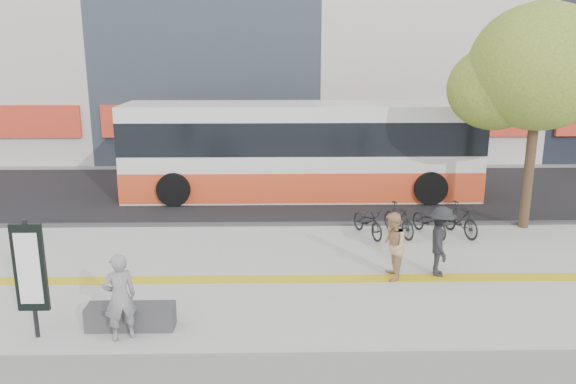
{
  "coord_description": "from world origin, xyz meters",
  "views": [
    {
      "loc": [
        0.11,
        -10.81,
        5.12
      ],
      "look_at": [
        0.36,
        2.0,
        1.84
      ],
      "focal_mm": 35.45,
      "sensor_mm": 36.0,
      "label": 1
    }
  ],
  "objects_px": {
    "bus": "(301,153)",
    "pedestrian_tan": "(392,246)",
    "bench": "(131,317)",
    "street_tree": "(537,70)",
    "seated_woman": "(120,297)",
    "signboard": "(30,270)",
    "pedestrian_dark": "(441,242)"
  },
  "relations": [
    {
      "from": "bus",
      "to": "pedestrian_tan",
      "type": "relative_size",
      "value": 7.87
    },
    {
      "from": "bus",
      "to": "bench",
      "type": "bearing_deg",
      "value": -110.02
    },
    {
      "from": "bench",
      "to": "pedestrian_tan",
      "type": "height_order",
      "value": "pedestrian_tan"
    },
    {
      "from": "bench",
      "to": "street_tree",
      "type": "distance_m",
      "value": 12.23
    },
    {
      "from": "bench",
      "to": "seated_woman",
      "type": "distance_m",
      "value": 0.7
    },
    {
      "from": "bench",
      "to": "pedestrian_tan",
      "type": "relative_size",
      "value": 1.04
    },
    {
      "from": "signboard",
      "to": "bench",
      "type": "bearing_deg",
      "value": 10.81
    },
    {
      "from": "street_tree",
      "to": "signboard",
      "type": "bearing_deg",
      "value": -150.93
    },
    {
      "from": "street_tree",
      "to": "pedestrian_dark",
      "type": "xyz_separation_m",
      "value": [
        -3.4,
        -3.63,
        -3.63
      ]
    },
    {
      "from": "bus",
      "to": "pedestrian_tan",
      "type": "distance_m",
      "value": 7.73
    },
    {
      "from": "bench",
      "to": "street_tree",
      "type": "height_order",
      "value": "street_tree"
    },
    {
      "from": "bench",
      "to": "street_tree",
      "type": "bearing_deg",
      "value": 31.62
    },
    {
      "from": "signboard",
      "to": "pedestrian_dark",
      "type": "relative_size",
      "value": 1.37
    },
    {
      "from": "seated_woman",
      "to": "signboard",
      "type": "bearing_deg",
      "value": -31.93
    },
    {
      "from": "signboard",
      "to": "pedestrian_dark",
      "type": "xyz_separation_m",
      "value": [
        7.98,
        2.7,
        -0.48
      ]
    },
    {
      "from": "bench",
      "to": "bus",
      "type": "xyz_separation_m",
      "value": [
        3.53,
        9.7,
        1.26
      ]
    },
    {
      "from": "pedestrian_tan",
      "to": "signboard",
      "type": "bearing_deg",
      "value": -65.37
    },
    {
      "from": "bus",
      "to": "pedestrian_dark",
      "type": "relative_size",
      "value": 7.5
    },
    {
      "from": "bench",
      "to": "signboard",
      "type": "relative_size",
      "value": 0.73
    },
    {
      "from": "bench",
      "to": "street_tree",
      "type": "relative_size",
      "value": 0.25
    },
    {
      "from": "seated_woman",
      "to": "pedestrian_tan",
      "type": "bearing_deg",
      "value": 177.7
    },
    {
      "from": "bus",
      "to": "pedestrian_tan",
      "type": "height_order",
      "value": "bus"
    },
    {
      "from": "signboard",
      "to": "seated_woman",
      "type": "xyz_separation_m",
      "value": [
        1.54,
        -0.09,
        -0.49
      ]
    },
    {
      "from": "signboard",
      "to": "street_tree",
      "type": "relative_size",
      "value": 0.35
    },
    {
      "from": "street_tree",
      "to": "pedestrian_tan",
      "type": "height_order",
      "value": "street_tree"
    },
    {
      "from": "street_tree",
      "to": "bench",
      "type": "bearing_deg",
      "value": -148.38
    },
    {
      "from": "signboard",
      "to": "bus",
      "type": "bearing_deg",
      "value": 62.83
    },
    {
      "from": "street_tree",
      "to": "seated_woman",
      "type": "relative_size",
      "value": 3.95
    },
    {
      "from": "pedestrian_tan",
      "to": "pedestrian_dark",
      "type": "relative_size",
      "value": 0.95
    },
    {
      "from": "bus",
      "to": "pedestrian_dark",
      "type": "xyz_separation_m",
      "value": [
        2.84,
        -7.31,
        -0.69
      ]
    },
    {
      "from": "bench",
      "to": "pedestrian_dark",
      "type": "height_order",
      "value": "pedestrian_dark"
    },
    {
      "from": "seated_woman",
      "to": "bench",
      "type": "bearing_deg",
      "value": -126.32
    }
  ]
}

